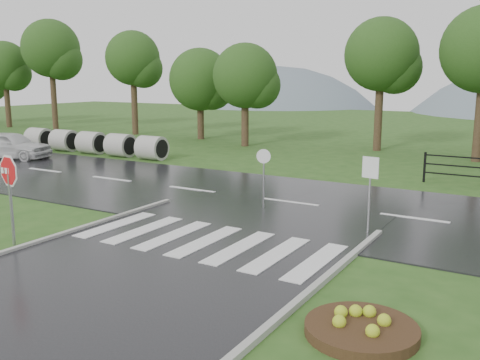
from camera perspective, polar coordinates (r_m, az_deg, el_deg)
The scene contains 10 objects.
ground at distance 10.13m, azimuth -20.31°, elevation -13.80°, with size 120.00×120.00×0.00m, color #2A511B.
main_road at distance 17.77m, azimuth 5.41°, elevation -2.50°, with size 90.00×8.00×0.04m, color black.
crosswalk at distance 13.56m, azimuth -3.70°, elevation -6.51°, with size 6.50×2.80×0.02m.
treeline at distance 30.61m, azimuth 18.43°, elevation 2.67°, with size 83.20×5.20×10.00m.
culvert_pipes at distance 30.08m, azimuth -15.56°, elevation 3.85°, with size 9.70×1.20×1.20m.
stop_sign at distance 14.16m, azimuth -23.42°, elevation 0.18°, with size 1.06×0.19×2.42m.
flower_bed at distance 9.19m, azimuth 12.83°, elevation -15.08°, with size 1.84×1.84×0.37m.
reg_sign_small at distance 14.40m, azimuth 13.70°, elevation 0.06°, with size 0.46×0.10×2.08m.
reg_sign_round at distance 16.68m, azimuth 2.53°, elevation 1.02°, with size 0.43×0.16×1.92m.
car_white at distance 29.61m, azimuth -23.16°, elevation 2.08°, with size 1.66×4.12×1.40m, color silver.
Camera 1 is at (7.32, -5.66, 4.13)m, focal length 40.00 mm.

